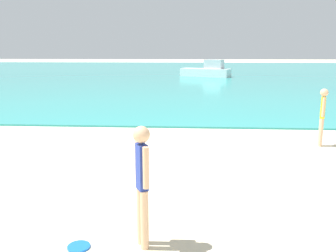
{
  "coord_description": "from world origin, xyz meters",
  "views": [
    {
      "loc": [
        0.34,
        3.52,
        2.45
      ],
      "look_at": [
        -0.07,
        10.13,
        1.04
      ],
      "focal_mm": 38.3,
      "sensor_mm": 36.0,
      "label": 1
    }
  ],
  "objects_px": {
    "frisbee": "(79,247)",
    "boat_far": "(207,71)",
    "person_standing": "(142,180)",
    "person_distant": "(322,114)"
  },
  "relations": [
    {
      "from": "frisbee",
      "to": "boat_far",
      "type": "height_order",
      "value": "boat_far"
    },
    {
      "from": "person_standing",
      "to": "frisbee",
      "type": "bearing_deg",
      "value": -110.43
    },
    {
      "from": "frisbee",
      "to": "person_distant",
      "type": "xyz_separation_m",
      "value": [
        4.78,
        5.24,
        0.84
      ]
    },
    {
      "from": "frisbee",
      "to": "person_distant",
      "type": "height_order",
      "value": "person_distant"
    },
    {
      "from": "frisbee",
      "to": "person_distant",
      "type": "relative_size",
      "value": 0.19
    },
    {
      "from": "person_standing",
      "to": "person_distant",
      "type": "bearing_deg",
      "value": 114.9
    },
    {
      "from": "person_standing",
      "to": "frisbee",
      "type": "height_order",
      "value": "person_standing"
    },
    {
      "from": "person_standing",
      "to": "boat_far",
      "type": "bearing_deg",
      "value": 148.46
    },
    {
      "from": "boat_far",
      "to": "frisbee",
      "type": "bearing_deg",
      "value": 107.91
    },
    {
      "from": "person_standing",
      "to": "person_distant",
      "type": "xyz_separation_m",
      "value": [
        3.97,
        5.14,
        -0.04
      ]
    }
  ]
}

